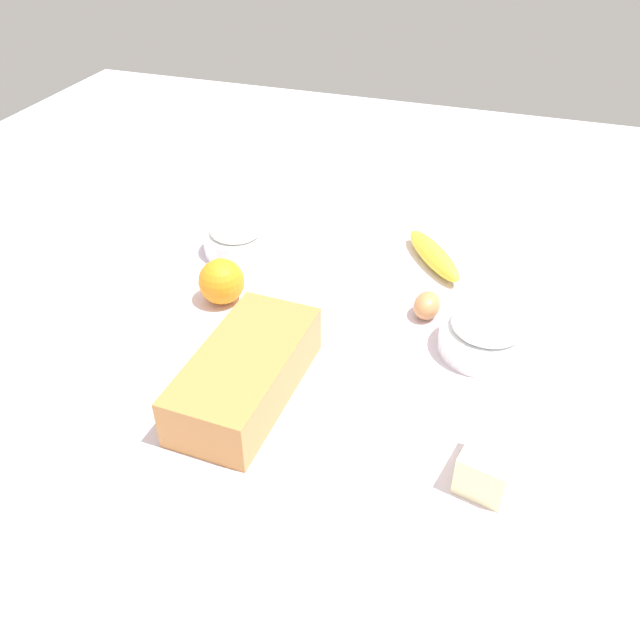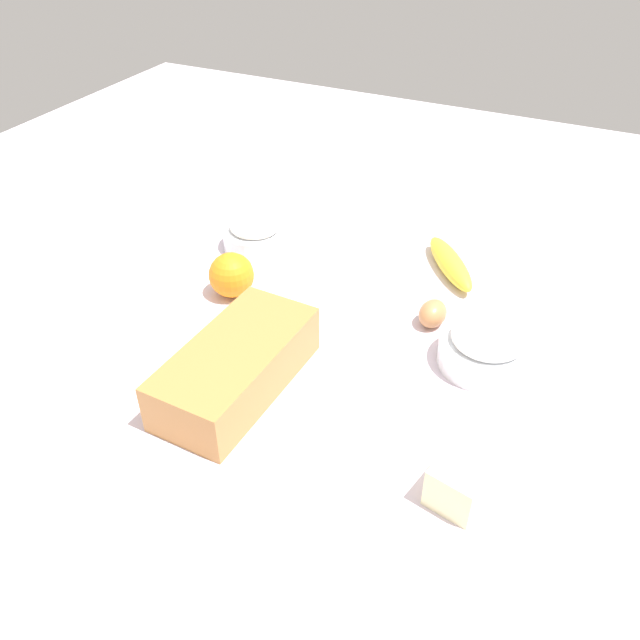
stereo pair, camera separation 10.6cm
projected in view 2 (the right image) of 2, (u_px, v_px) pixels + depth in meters
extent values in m
cube|color=silver|center=(320.00, 344.00, 1.10)|extent=(2.40, 2.40, 0.02)
cube|color=#B77A3D|center=(236.00, 367.00, 0.97)|extent=(0.29, 0.14, 0.08)
cube|color=black|center=(236.00, 364.00, 0.97)|extent=(0.27, 0.13, 0.07)
cylinder|color=white|center=(256.00, 238.00, 1.32)|extent=(0.13, 0.13, 0.04)
torus|color=white|center=(255.00, 231.00, 1.31)|extent=(0.13, 0.13, 0.01)
ellipsoid|color=white|center=(255.00, 225.00, 1.30)|extent=(0.10, 0.10, 0.04)
cylinder|color=white|center=(485.00, 353.00, 1.03)|extent=(0.15, 0.15, 0.04)
torus|color=white|center=(487.00, 344.00, 1.02)|extent=(0.15, 0.15, 0.01)
ellipsoid|color=white|center=(488.00, 337.00, 1.01)|extent=(0.12, 0.12, 0.04)
ellipsoid|color=yellow|center=(450.00, 263.00, 1.24)|extent=(0.18, 0.15, 0.04)
sphere|color=orange|center=(231.00, 275.00, 1.17)|extent=(0.08, 0.08, 0.08)
cube|color=#F4EDB2|center=(463.00, 478.00, 0.82)|extent=(0.10, 0.08, 0.06)
ellipsoid|color=#B97D4C|center=(433.00, 313.00, 1.11)|extent=(0.06, 0.05, 0.05)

